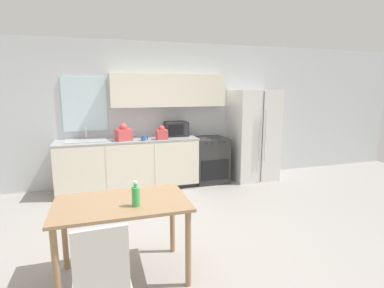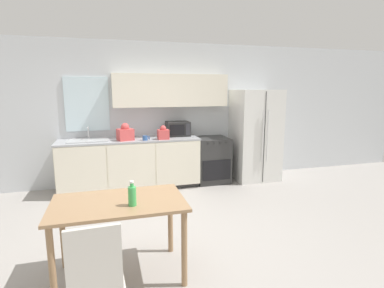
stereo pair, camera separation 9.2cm
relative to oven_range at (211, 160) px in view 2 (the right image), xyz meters
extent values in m
plane|color=gray|center=(-1.27, -2.01, -0.44)|extent=(12.00, 12.00, 0.00)
cube|color=silver|center=(-1.27, 0.35, 0.91)|extent=(12.00, 0.06, 2.70)
cube|color=silver|center=(-2.29, 0.31, 1.11)|extent=(0.77, 0.04, 0.97)
cube|color=silver|center=(-0.76, 0.16, 1.36)|extent=(2.17, 0.32, 0.60)
cube|color=#333333|center=(-1.58, 0.02, -0.40)|extent=(2.49, 0.60, 0.08)
cube|color=silver|center=(-1.58, -0.01, 0.05)|extent=(2.49, 0.66, 0.82)
cube|color=silver|center=(-2.41, -0.34, 0.05)|extent=(0.81, 0.01, 0.80)
cube|color=silver|center=(-1.58, -0.34, 0.05)|extent=(0.81, 0.01, 0.80)
cube|color=silver|center=(-0.75, -0.34, 0.05)|extent=(0.81, 0.01, 0.80)
cube|color=#9EA0A5|center=(-1.58, -0.01, 0.47)|extent=(2.52, 0.68, 0.03)
cube|color=#2D2D2D|center=(0.00, 0.00, 0.00)|extent=(0.64, 0.64, 0.88)
cube|color=black|center=(0.00, -0.32, -0.13)|extent=(0.56, 0.01, 0.39)
cylinder|color=#262626|center=(-0.18, -0.33, 0.39)|extent=(0.03, 0.02, 0.03)
cylinder|color=#262626|center=(-0.06, -0.33, 0.39)|extent=(0.03, 0.02, 0.03)
cylinder|color=#262626|center=(0.06, -0.33, 0.39)|extent=(0.03, 0.02, 0.03)
cylinder|color=#262626|center=(0.18, -0.33, 0.39)|extent=(0.03, 0.02, 0.03)
cube|color=silver|center=(0.92, -0.05, 0.46)|extent=(0.87, 0.74, 1.81)
cube|color=#3F3F3F|center=(0.92, -0.43, 0.46)|extent=(0.01, 0.01, 1.75)
cylinder|color=silver|center=(0.87, -0.45, 0.50)|extent=(0.02, 0.02, 1.00)
cylinder|color=silver|center=(0.97, -0.45, 0.50)|extent=(0.02, 0.02, 1.00)
cube|color=#B7BABC|center=(-2.29, -0.01, 0.50)|extent=(0.69, 0.45, 0.02)
cylinder|color=silver|center=(-2.29, 0.18, 0.61)|extent=(0.02, 0.02, 0.21)
cylinder|color=silver|center=(-2.29, 0.11, 0.71)|extent=(0.02, 0.14, 0.02)
cube|color=#282828|center=(-0.65, 0.12, 0.63)|extent=(0.43, 0.34, 0.28)
cube|color=black|center=(-0.70, -0.05, 0.63)|extent=(0.28, 0.01, 0.20)
cube|color=#2D2D33|center=(-0.49, -0.05, 0.63)|extent=(0.09, 0.01, 0.22)
cylinder|color=#335999|center=(-1.32, -0.22, 0.53)|extent=(0.09, 0.09, 0.08)
torus|color=#335999|center=(-1.25, -0.22, 0.53)|extent=(0.02, 0.07, 0.07)
cube|color=#D14C4C|center=(-1.65, -0.11, 0.59)|extent=(0.31, 0.28, 0.20)
sphere|color=#D14C4C|center=(-1.65, -0.11, 0.72)|extent=(0.18, 0.18, 0.14)
cube|color=#D14C4C|center=(-0.99, -0.19, 0.58)|extent=(0.20, 0.17, 0.17)
sphere|color=#D14C4C|center=(-0.99, -0.19, 0.69)|extent=(0.11, 0.11, 0.11)
cube|color=#997551|center=(-1.88, -2.69, 0.32)|extent=(1.24, 0.75, 0.03)
cylinder|color=#997551|center=(-2.44, -3.01, -0.07)|extent=(0.06, 0.06, 0.75)
cylinder|color=#997551|center=(-1.32, -3.01, -0.07)|extent=(0.06, 0.06, 0.75)
cylinder|color=#997551|center=(-2.44, -2.38, -0.07)|extent=(0.06, 0.06, 0.75)
cylinder|color=#997551|center=(-1.32, -2.38, -0.07)|extent=(0.06, 0.06, 0.75)
cube|color=beige|center=(-2.09, -3.35, 0.00)|extent=(0.42, 0.42, 0.02)
cube|color=beige|center=(-2.08, -3.53, 0.25)|extent=(0.37, 0.06, 0.48)
cylinder|color=beige|center=(-1.93, -3.17, -0.23)|extent=(0.03, 0.03, 0.43)
cylinder|color=#3FB259|center=(-1.76, -2.83, 0.42)|extent=(0.07, 0.07, 0.18)
cylinder|color=#3FB259|center=(-1.76, -2.83, 0.53)|extent=(0.03, 0.03, 0.04)
cylinder|color=white|center=(-1.76, -2.83, 0.56)|extent=(0.04, 0.04, 0.02)
camera|label=1|loc=(-2.03, -5.44, 1.38)|focal=28.00mm
camera|label=2|loc=(-1.95, -5.47, 1.38)|focal=28.00mm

